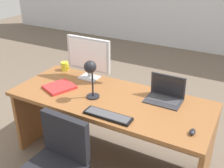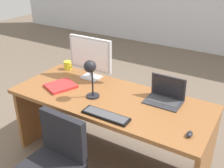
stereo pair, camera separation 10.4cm
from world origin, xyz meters
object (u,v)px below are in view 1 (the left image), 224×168
object	(u,v)px
desk	(113,113)
book	(59,87)
keyboard	(108,116)
desk_lamp	(91,72)
laptop	(166,92)
coffee_mug	(65,66)
mouse	(192,132)
monitor	(88,56)

from	to	relation	value
desk	book	bearing A→B (deg)	-166.77
desk	keyboard	xyz separation A→B (m)	(0.14, -0.34, 0.21)
desk	desk_lamp	xyz separation A→B (m)	(-0.14, -0.14, 0.46)
laptop	coffee_mug	world-z (taller)	laptop
keyboard	coffee_mug	xyz separation A→B (m)	(-0.89, 0.60, 0.04)
laptop	desk_lamp	distance (m)	0.70
desk	mouse	bearing A→B (deg)	-17.02
keyboard	mouse	bearing A→B (deg)	8.33
keyboard	book	xyz separation A→B (m)	(-0.66, 0.22, 0.00)
keyboard	book	size ratio (longest dim) A/B	1.21
desk	coffee_mug	xyz separation A→B (m)	(-0.75, 0.26, 0.25)
desk	coffee_mug	distance (m)	0.83
keyboard	desk_lamp	xyz separation A→B (m)	(-0.28, 0.20, 0.25)
monitor	keyboard	xyz separation A→B (m)	(0.53, -0.55, -0.24)
monitor	coffee_mug	bearing A→B (deg)	171.79
mouse	desk_lamp	bearing A→B (deg)	173.88
desk	book	distance (m)	0.58
coffee_mug	monitor	bearing A→B (deg)	-8.21
keyboard	mouse	distance (m)	0.66
laptop	book	distance (m)	1.02
book	coffee_mug	world-z (taller)	coffee_mug
desk_lamp	keyboard	bearing A→B (deg)	-35.05
keyboard	desk	bearing A→B (deg)	112.41
laptop	mouse	bearing A→B (deg)	-50.36
desk	mouse	distance (m)	0.86
desk_lamp	book	xyz separation A→B (m)	(-0.38, 0.02, -0.25)
laptop	book	xyz separation A→B (m)	(-0.98, -0.29, -0.05)
desk	laptop	world-z (taller)	laptop
monitor	mouse	xyz separation A→B (m)	(1.19, -0.46, -0.23)
monitor	laptop	size ratio (longest dim) A/B	1.53
keyboard	book	bearing A→B (deg)	161.89
monitor	book	size ratio (longest dim) A/B	1.45
keyboard	desk_lamp	size ratio (longest dim) A/B	1.12
keyboard	mouse	world-z (taller)	mouse
desk	keyboard	distance (m)	0.42
desk	desk_lamp	world-z (taller)	desk_lamp
desk	desk_lamp	bearing A→B (deg)	-134.30
desk_lamp	book	size ratio (longest dim) A/B	1.09
monitor	mouse	distance (m)	1.30
book	desk	bearing A→B (deg)	13.23
desk_lamp	laptop	bearing A→B (deg)	28.00
laptop	keyboard	size ratio (longest dim) A/B	0.78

